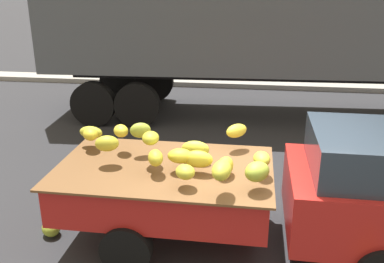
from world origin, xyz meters
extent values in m
plane|color=#28282B|center=(0.00, 0.00, 0.00)|extent=(220.00, 220.00, 0.00)
cube|color=gray|center=(0.00, 9.09, 0.08)|extent=(80.00, 0.80, 0.16)
cube|color=#B21E19|center=(1.18, 0.08, 0.79)|extent=(2.00, 1.69, 0.78)
cube|color=#28333D|center=(0.98, 0.08, 1.44)|extent=(1.10, 1.48, 0.52)
cube|color=#B21E19|center=(-1.42, 0.11, 0.58)|extent=(2.74, 1.70, 0.08)
cube|color=#B21E19|center=(-1.41, 0.92, 0.84)|extent=(2.72, 0.08, 0.44)
cube|color=#B21E19|center=(-1.43, -0.70, 0.84)|extent=(2.72, 0.08, 0.44)
cube|color=#B21E19|center=(-0.08, 0.09, 0.84)|extent=(0.07, 1.67, 0.44)
cube|color=#B21E19|center=(-2.75, 0.12, 0.84)|extent=(0.07, 1.67, 0.44)
cube|color=#B21914|center=(-1.41, 0.95, 0.80)|extent=(2.61, 0.04, 0.07)
cube|color=brown|center=(-1.42, 0.11, 1.07)|extent=(2.86, 1.82, 0.03)
ellipsoid|color=gold|center=(-0.16, -0.02, 1.32)|extent=(0.24, 0.32, 0.17)
ellipsoid|color=yellow|center=(-0.51, 0.81, 1.38)|extent=(0.39, 0.39, 0.19)
ellipsoid|color=gold|center=(-1.03, 0.28, 1.28)|extent=(0.39, 0.22, 0.22)
ellipsoid|color=gold|center=(-1.05, -0.45, 1.29)|extent=(0.32, 0.34, 0.17)
ellipsoid|color=gold|center=(-0.95, -0.05, 1.28)|extent=(0.39, 0.23, 0.22)
ellipsoid|color=gold|center=(-0.62, -0.59, 1.40)|extent=(0.25, 0.39, 0.20)
ellipsoid|color=gold|center=(-1.48, -0.14, 1.31)|extent=(0.26, 0.34, 0.20)
ellipsoid|color=#9AAB32|center=(-1.81, 0.45, 1.45)|extent=(0.33, 0.27, 0.21)
ellipsoid|color=gold|center=(-1.18, -0.03, 1.31)|extent=(0.33, 0.26, 0.18)
ellipsoid|color=gold|center=(-1.60, 0.13, 1.47)|extent=(0.26, 0.32, 0.17)
ellipsoid|color=gold|center=(-2.16, 0.05, 1.39)|extent=(0.35, 0.28, 0.21)
ellipsoid|color=gold|center=(-2.61, 0.64, 1.31)|extent=(0.39, 0.25, 0.18)
ellipsoid|color=yellow|center=(-2.11, 0.50, 1.41)|extent=(0.30, 0.33, 0.17)
ellipsoid|color=#93A52F|center=(-0.22, -0.42, 1.33)|extent=(0.40, 0.42, 0.23)
ellipsoid|color=gold|center=(-0.61, -0.08, 1.22)|extent=(0.27, 0.36, 0.24)
ellipsoid|color=gold|center=(-2.57, 0.52, 1.33)|extent=(0.32, 0.34, 0.17)
cylinder|color=black|center=(1.24, 0.88, 0.32)|extent=(0.64, 0.21, 0.64)
cylinder|color=black|center=(-1.73, 0.91, 0.32)|extent=(0.64, 0.21, 0.64)
cylinder|color=black|center=(-1.75, -0.69, 0.32)|extent=(0.64, 0.21, 0.64)
cube|color=#4C5156|center=(0.55, 5.99, 2.60)|extent=(12.10, 3.01, 2.70)
cube|color=black|center=(0.55, 5.99, 1.10)|extent=(11.05, 0.87, 0.30)
cylinder|color=black|center=(-3.10, 7.04, 0.54)|extent=(1.09, 0.35, 1.08)
cylinder|color=black|center=(-3.00, 4.64, 0.54)|extent=(1.09, 0.35, 1.08)
cylinder|color=black|center=(-4.18, 6.99, 0.54)|extent=(1.09, 0.35, 1.08)
cylinder|color=black|center=(-4.08, 4.60, 0.54)|extent=(1.09, 0.35, 1.08)
ellipsoid|color=#909F2C|center=(-3.03, -0.07, 0.11)|extent=(0.38, 0.39, 0.22)
camera|label=1|loc=(-0.36, -4.91, 3.43)|focal=39.79mm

